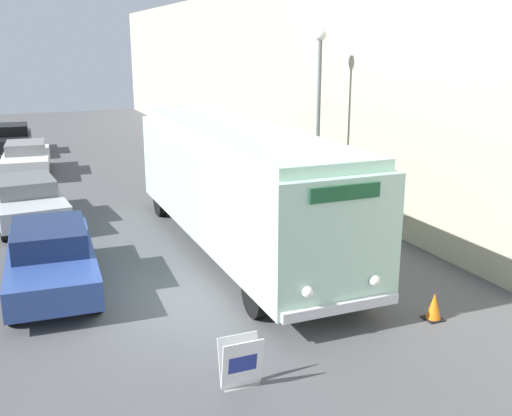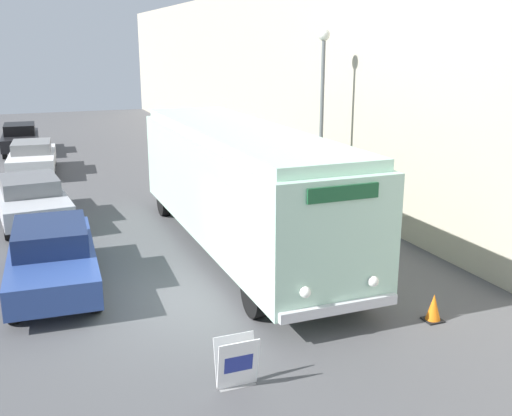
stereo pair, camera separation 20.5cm
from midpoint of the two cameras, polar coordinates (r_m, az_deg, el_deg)
name	(u,v)px [view 2 (the right image)]	position (r m, az deg, el deg)	size (l,w,h in m)	color
ground_plane	(195,299)	(13.34, -5.40, -8.65)	(80.00, 80.00, 0.00)	#4C4C4F
building_wall_right	(291,84)	(24.04, 3.57, 11.72)	(0.30, 60.00, 7.79)	#B2A893
vintage_bus	(239,182)	(15.89, -1.22, 2.48)	(2.62, 11.04, 3.32)	black
sign_board	(237,363)	(10.03, -1.24, -14.55)	(0.69, 0.33, 0.86)	gray
streetlamp	(322,96)	(18.98, 6.64, 10.54)	(0.36, 0.36, 5.85)	#595E60
parked_car_near	(52,255)	(14.46, -18.45, -4.30)	(2.11, 4.89, 1.46)	black
parked_car_mid	(31,198)	(19.97, -20.36, 0.87)	(2.30, 4.77, 1.41)	black
parked_car_far	(32,157)	(27.47, -20.32, 4.59)	(2.17, 4.65, 1.38)	black
parked_car_distant	(20,138)	(33.04, -21.36, 6.23)	(1.88, 4.58, 1.47)	black
traffic_cone	(434,308)	(12.76, 17.00, -9.08)	(0.36, 0.36, 0.57)	black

